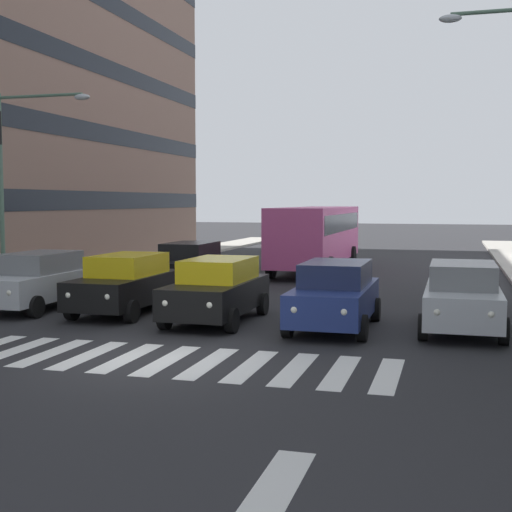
% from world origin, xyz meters
% --- Properties ---
extents(ground_plane, '(180.00, 180.00, 0.00)m').
position_xyz_m(ground_plane, '(0.00, 0.00, 0.00)').
color(ground_plane, '#262628').
extents(building_right_block_0, '(10.14, 22.17, 23.27)m').
position_xyz_m(building_right_block_0, '(15.91, -20.43, 11.63)').
color(building_right_block_0, '#846656').
rests_on(building_right_block_0, ground_plane).
extents(crosswalk_markings, '(10.35, 2.80, 0.01)m').
position_xyz_m(crosswalk_markings, '(-0.00, 0.00, 0.00)').
color(crosswalk_markings, silver).
rests_on(crosswalk_markings, ground_plane).
extents(lane_arrow_0, '(0.50, 2.20, 0.01)m').
position_xyz_m(lane_arrow_0, '(-4.17, 5.50, 0.00)').
color(lane_arrow_0, silver).
rests_on(lane_arrow_0, ground_plane).
extents(car_0, '(2.02, 4.44, 1.72)m').
position_xyz_m(car_0, '(-6.34, -5.05, 0.89)').
color(car_0, '#B2B7BC').
rests_on(car_0, ground_plane).
extents(car_1, '(2.02, 4.44, 1.72)m').
position_xyz_m(car_1, '(-3.19, -4.53, 0.89)').
color(car_1, navy).
rests_on(car_1, ground_plane).
extents(car_2, '(2.02, 4.44, 1.72)m').
position_xyz_m(car_2, '(0.07, -4.68, 0.89)').
color(car_2, black).
rests_on(car_2, ground_plane).
extents(car_3, '(2.02, 4.44, 1.72)m').
position_xyz_m(car_3, '(3.12, -5.32, 0.89)').
color(car_3, black).
rests_on(car_3, ground_plane).
extents(car_4, '(2.02, 4.44, 1.72)m').
position_xyz_m(car_4, '(6.06, -5.30, 0.89)').
color(car_4, '#B2B7BC').
rests_on(car_4, ground_plane).
extents(car_row2_0, '(2.02, 4.44, 1.72)m').
position_xyz_m(car_row2_0, '(3.50, -11.33, 0.89)').
color(car_row2_0, black).
rests_on(car_row2_0, ground_plane).
extents(bus_behind_traffic, '(2.78, 10.50, 3.00)m').
position_xyz_m(bus_behind_traffic, '(0.07, -18.98, 1.86)').
color(bus_behind_traffic, '#DB5193').
rests_on(bus_behind_traffic, ground_plane).
extents(street_lamp_right, '(3.55, 0.28, 6.80)m').
position_xyz_m(street_lamp_right, '(8.31, -7.61, 4.40)').
color(street_lamp_right, '#4C6B56').
rests_on(street_lamp_right, sidewalk_right).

